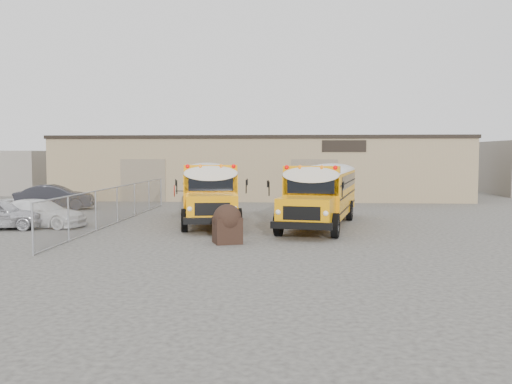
# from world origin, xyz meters

# --- Properties ---
(ground) EXTENTS (120.00, 120.00, 0.00)m
(ground) POSITION_xyz_m (0.00, 0.00, 0.00)
(ground) COLOR #3E3C39
(ground) RESTS_ON ground
(warehouse) EXTENTS (30.20, 10.20, 4.67)m
(warehouse) POSITION_xyz_m (-0.00, 19.99, 2.37)
(warehouse) COLOR #95835C
(warehouse) RESTS_ON ground
(chainlink_fence) EXTENTS (0.07, 18.07, 1.81)m
(chainlink_fence) POSITION_xyz_m (-6.00, 3.00, 0.90)
(chainlink_fence) COLOR #92949A
(chainlink_fence) RESTS_ON ground
(distant_building_left) EXTENTS (8.00, 6.00, 3.60)m
(distant_building_left) POSITION_xyz_m (-22.00, 22.00, 1.80)
(distant_building_left) COLOR gray
(distant_building_left) RESTS_ON ground
(school_bus_left) EXTENTS (4.20, 10.32, 2.94)m
(school_bus_left) POSITION_xyz_m (-2.75, 10.34, 1.70)
(school_bus_left) COLOR orange
(school_bus_left) RESTS_ON ground
(school_bus_right) EXTENTS (4.19, 10.30, 2.93)m
(school_bus_right) POSITION_xyz_m (5.07, 9.00, 1.70)
(school_bus_right) COLOR orange
(school_bus_right) RESTS_ON ground
(tarp_bundle) EXTENTS (1.26, 1.20, 1.51)m
(tarp_bundle) POSITION_xyz_m (0.19, -2.89, 0.77)
(tarp_bundle) COLOR black
(tarp_bundle) RESTS_ON ground
(car_white) EXTENTS (4.64, 2.44, 1.28)m
(car_white) POSITION_xyz_m (-9.11, 1.23, 0.64)
(car_white) COLOR white
(car_white) RESTS_ON ground
(car_dark) EXTENTS (4.84, 2.68, 1.51)m
(car_dark) POSITION_xyz_m (-11.83, 9.07, 0.76)
(car_dark) COLOR black
(car_dark) RESTS_ON ground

